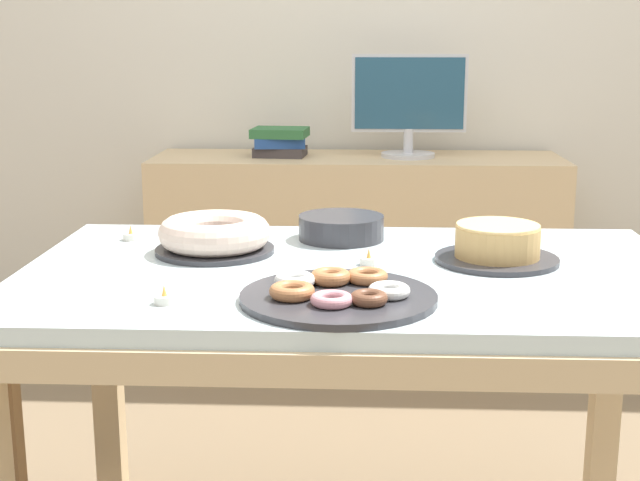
% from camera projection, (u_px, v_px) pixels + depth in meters
% --- Properties ---
extents(wall_back, '(8.00, 0.10, 2.60)m').
position_uv_depth(wall_back, '(359.00, 21.00, 3.52)').
color(wall_back, silver).
rests_on(wall_back, ground).
extents(dining_table, '(1.47, 0.89, 0.75)m').
position_uv_depth(dining_table, '(353.00, 311.00, 1.94)').
color(dining_table, silver).
rests_on(dining_table, ground).
extents(sideboard, '(1.53, 0.44, 0.80)m').
position_uv_depth(sideboard, '(356.00, 260.00, 3.43)').
color(sideboard, '#D1B284').
rests_on(sideboard, ground).
extents(computer_monitor, '(0.42, 0.20, 0.38)m').
position_uv_depth(computer_monitor, '(409.00, 106.00, 3.28)').
color(computer_monitor, silver).
rests_on(computer_monitor, sideboard).
extents(book_stack, '(0.22, 0.19, 0.11)m').
position_uv_depth(book_stack, '(280.00, 141.00, 3.34)').
color(book_stack, '#3F3838').
rests_on(book_stack, sideboard).
extents(cake_chocolate_round, '(0.27, 0.27, 0.09)m').
position_uv_depth(cake_chocolate_round, '(497.00, 245.00, 1.97)').
color(cake_chocolate_round, '#333338').
rests_on(cake_chocolate_round, dining_table).
extents(cake_golden_bundt, '(0.28, 0.28, 0.08)m').
position_uv_depth(cake_golden_bundt, '(215.00, 235.00, 2.05)').
color(cake_golden_bundt, '#333338').
rests_on(cake_golden_bundt, dining_table).
extents(pastry_platter, '(0.37, 0.37, 0.04)m').
position_uv_depth(pastry_platter, '(337.00, 293.00, 1.68)').
color(pastry_platter, '#333338').
rests_on(pastry_platter, dining_table).
extents(plate_stack, '(0.21, 0.21, 0.06)m').
position_uv_depth(plate_stack, '(341.00, 228.00, 2.19)').
color(plate_stack, '#333338').
rests_on(plate_stack, dining_table).
extents(tealight_right_edge, '(0.04, 0.04, 0.04)m').
position_uv_depth(tealight_right_edge, '(369.00, 260.00, 1.95)').
color(tealight_right_edge, silver).
rests_on(tealight_right_edge, dining_table).
extents(tealight_centre, '(0.04, 0.04, 0.04)m').
position_uv_depth(tealight_centre, '(131.00, 236.00, 2.19)').
color(tealight_centre, silver).
rests_on(tealight_centre, dining_table).
extents(tealight_left_edge, '(0.04, 0.04, 0.04)m').
position_uv_depth(tealight_left_edge, '(164.00, 299.00, 1.66)').
color(tealight_left_edge, silver).
rests_on(tealight_left_edge, dining_table).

